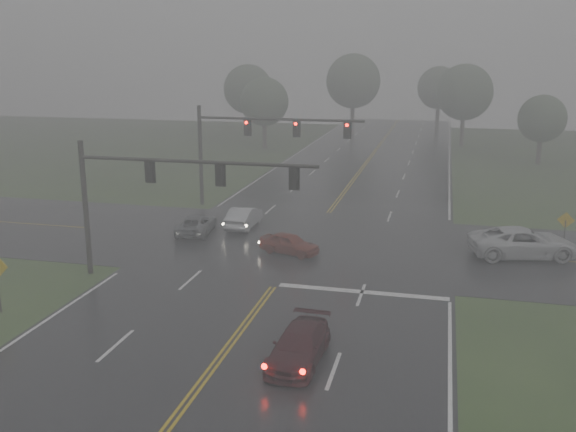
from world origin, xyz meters
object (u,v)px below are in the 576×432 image
(car_grey, at_px, (197,233))
(pickup_white, at_px, (522,257))
(sedan_maroon, at_px, (299,362))
(sedan_red, at_px, (289,254))
(signal_gantry_near, at_px, (152,185))
(signal_gantry_far, at_px, (248,137))
(sedan_silver, at_px, (244,227))

(car_grey, distance_m, pickup_white, 20.39)
(sedan_maroon, height_order, sedan_red, sedan_maroon)
(signal_gantry_near, bearing_deg, pickup_white, 23.90)
(sedan_maroon, xyz_separation_m, signal_gantry_far, (-9.37, 24.08, 5.40))
(sedan_silver, bearing_deg, signal_gantry_near, 82.37)
(sedan_maroon, relative_size, pickup_white, 0.73)
(sedan_maroon, relative_size, signal_gantry_far, 0.35)
(car_grey, relative_size, pickup_white, 0.71)
(sedan_silver, distance_m, signal_gantry_near, 12.09)
(sedan_silver, relative_size, pickup_white, 0.70)
(sedan_maroon, xyz_separation_m, sedan_red, (-3.57, 13.25, 0.00))
(signal_gantry_far, bearing_deg, car_grey, -98.50)
(signal_gantry_far, bearing_deg, pickup_white, -23.11)
(car_grey, relative_size, signal_gantry_near, 0.35)
(car_grey, bearing_deg, signal_gantry_far, -106.12)
(signal_gantry_near, xyz_separation_m, signal_gantry_far, (0.00, 16.70, 0.35))
(car_grey, xyz_separation_m, pickup_white, (20.39, -0.20, 0.00))
(pickup_white, distance_m, signal_gantry_far, 21.56)
(signal_gantry_near, bearing_deg, sedan_silver, 82.66)
(signal_gantry_near, relative_size, signal_gantry_far, 0.99)
(car_grey, height_order, signal_gantry_far, signal_gantry_far)
(pickup_white, bearing_deg, sedan_maroon, 134.75)
(sedan_silver, bearing_deg, pickup_white, 172.07)
(sedan_maroon, relative_size, sedan_red, 1.24)
(sedan_maroon, distance_m, signal_gantry_far, 26.40)
(sedan_maroon, bearing_deg, sedan_red, 107.38)
(sedan_silver, xyz_separation_m, signal_gantry_far, (-1.40, 5.80, 5.40))
(sedan_maroon, distance_m, sedan_silver, 19.94)
(sedan_red, bearing_deg, sedan_silver, 58.43)
(sedan_silver, distance_m, car_grey, 3.40)
(signal_gantry_near, bearing_deg, car_grey, 97.80)
(signal_gantry_near, height_order, signal_gantry_far, signal_gantry_far)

